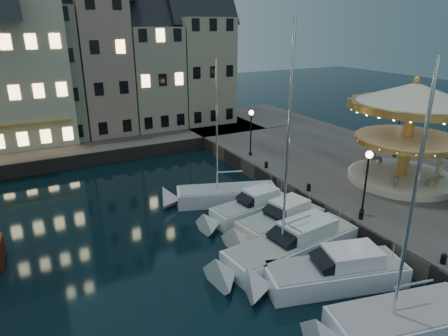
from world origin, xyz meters
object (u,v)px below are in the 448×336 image
streetlamp_b (367,174)px  motorboat_b (328,274)px  bollard_a (444,258)px  motorboat_a (392,325)px  streetlamp_c (251,126)px  motorboat_e (248,210)px  bollard_c (309,187)px  motorboat_f (219,196)px  bollard_b (361,214)px  streetlamp_d (399,127)px  bollard_d (266,164)px  carousel (411,114)px  motorboat_c (288,247)px  motorboat_d (276,224)px

streetlamp_b → motorboat_b: size_ratio=0.50×
bollard_a → motorboat_a: size_ratio=0.04×
streetlamp_c → motorboat_e: bearing=-122.6°
streetlamp_c → bollard_c: 9.34m
bollard_a → motorboat_f: motorboat_f is taller
motorboat_a → bollard_b: bearing=53.6°
streetlamp_d → bollard_d: streetlamp_d is taller
carousel → bollard_b: bearing=-157.0°
motorboat_b → motorboat_f: bearing=91.3°
bollard_a → motorboat_e: motorboat_e is taller
motorboat_c → carousel: (12.80, 2.94, 5.83)m
bollard_c → motorboat_d: 4.79m
motorboat_d → motorboat_f: motorboat_f is taller
streetlamp_c → motorboat_e: 10.69m
streetlamp_c → motorboat_f: (-5.93, -5.27, -3.49)m
streetlamp_b → motorboat_a: motorboat_a is taller
bollard_c → streetlamp_d: bearing=11.9°
bollard_b → carousel: carousel is taller
streetlamp_c → bollard_a: size_ratio=7.32×
bollard_c → motorboat_d: bearing=-154.4°
bollard_a → motorboat_a: 5.27m
streetlamp_b → motorboat_a: 9.82m
bollard_c → motorboat_b: size_ratio=0.07×
motorboat_a → motorboat_b: motorboat_a is taller
streetlamp_b → motorboat_b: 7.36m
motorboat_c → carousel: motorboat_c is taller
streetlamp_c → motorboat_f: 8.67m
carousel → motorboat_b: bearing=-154.6°
motorboat_a → motorboat_e: (0.14, 12.24, 0.10)m
bollard_b → motorboat_b: size_ratio=0.07×
streetlamp_c → bollard_b: bearing=-92.5°
motorboat_a → streetlamp_d: bearing=40.2°
motorboat_c → motorboat_d: bearing=68.2°
bollard_c → motorboat_a: (-5.00, -11.78, -1.06)m
motorboat_a → bollard_c: bearing=67.0°
streetlamp_c → bollard_a: (-0.60, -19.50, -2.41)m
bollard_b → motorboat_d: bearing=144.9°
motorboat_b → motorboat_e: size_ratio=1.18×
streetlamp_d → motorboat_e: (-16.76, -2.04, -3.38)m
bollard_b → carousel: (7.49, 3.19, 4.91)m
bollard_b → motorboat_a: (-5.00, -6.78, -1.06)m
streetlamp_c → motorboat_f: bearing=-138.4°
motorboat_a → motorboat_e: bearing=89.3°
bollard_c → motorboat_a: bearing=-113.0°
motorboat_e → motorboat_f: motorboat_f is taller
bollard_c → carousel: (7.49, -1.81, 4.91)m
motorboat_f → motorboat_a: bearing=-88.8°
motorboat_d → motorboat_e: bearing=104.2°
bollard_c → motorboat_a: size_ratio=0.04×
streetlamp_c → motorboat_e: size_ratio=0.59×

